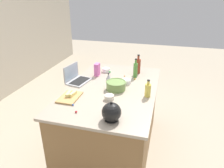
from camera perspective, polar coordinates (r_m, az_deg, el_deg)
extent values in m
plane|color=#B7A88E|center=(3.04, 0.00, -16.52)|extent=(12.00, 12.00, 0.00)
cube|color=olive|center=(2.78, 0.00, -9.72)|extent=(1.60, 0.99, 0.87)
cube|color=tan|center=(2.55, 0.00, -1.33)|extent=(1.66, 1.05, 0.03)
cube|color=#B7B7BC|center=(2.73, -8.87, 0.72)|extent=(0.34, 0.27, 0.02)
cube|color=black|center=(2.72, -8.71, 0.89)|extent=(0.30, 0.20, 0.00)
cube|color=#B7B7BC|center=(2.75, -11.01, 3.21)|extent=(0.30, 0.06, 0.20)
cube|color=silver|center=(2.75, -10.90, 3.19)|extent=(0.27, 0.05, 0.18)
cylinder|color=#72934C|center=(2.48, 1.08, -0.47)|extent=(0.23, 0.23, 0.10)
cylinder|color=black|center=(2.48, 1.08, -0.37)|extent=(0.19, 0.19, 0.08)
torus|color=#72934C|center=(2.46, 1.09, 0.55)|extent=(0.24, 0.24, 0.01)
cylinder|color=maroon|center=(2.98, 7.04, 4.76)|extent=(0.07, 0.07, 0.20)
cylinder|color=maroon|center=(2.94, 7.17, 7.11)|extent=(0.03, 0.03, 0.06)
cylinder|color=black|center=(2.93, 7.20, 7.74)|extent=(0.03, 0.03, 0.01)
cylinder|color=#DBC64C|center=(2.35, 9.66, -1.73)|extent=(0.07, 0.07, 0.15)
cylinder|color=#DBC64C|center=(2.31, 9.82, 0.35)|extent=(0.03, 0.03, 0.04)
cylinder|color=black|center=(2.30, 9.87, 0.95)|extent=(0.03, 0.03, 0.01)
cylinder|color=#4C8C38|center=(2.84, 6.34, 3.69)|extent=(0.06, 0.06, 0.19)
cylinder|color=#4C8C38|center=(2.79, 6.45, 6.05)|extent=(0.02, 0.02, 0.05)
cylinder|color=black|center=(2.78, 6.48, 6.69)|extent=(0.03, 0.03, 0.01)
cylinder|color=black|center=(1.95, -0.14, -9.50)|extent=(0.13, 0.13, 0.01)
sphere|color=black|center=(1.91, -0.14, -7.64)|extent=(0.18, 0.18, 0.18)
cone|color=black|center=(1.97, 0.52, -5.92)|extent=(0.08, 0.03, 0.07)
sphere|color=black|center=(1.86, -0.14, -5.21)|extent=(0.02, 0.02, 0.02)
cube|color=tan|center=(2.35, -11.37, -3.54)|extent=(0.29, 0.20, 0.02)
cube|color=#F4E58C|center=(2.36, -10.56, -2.64)|extent=(0.11, 0.05, 0.04)
cube|color=#F4E58C|center=(2.37, -11.67, -2.63)|extent=(0.11, 0.05, 0.04)
cylinder|color=white|center=(2.65, 3.94, 0.68)|extent=(0.11, 0.11, 0.05)
cylinder|color=beige|center=(2.27, -0.74, -3.60)|extent=(0.10, 0.10, 0.05)
cylinder|color=white|center=(3.03, -1.67, 3.83)|extent=(0.11, 0.11, 0.05)
cone|color=#B2B2B7|center=(2.79, -0.94, 2.10)|extent=(0.07, 0.07, 0.07)
cylinder|color=black|center=(2.77, -0.94, 2.81)|extent=(0.02, 0.02, 0.01)
cube|color=pink|center=(2.89, -4.04, 3.92)|extent=(0.09, 0.06, 0.17)
sphere|color=red|center=(2.55, 2.65, -0.73)|extent=(0.02, 0.02, 0.02)
sphere|color=orange|center=(2.62, 9.47, -0.40)|extent=(0.02, 0.02, 0.02)
sphere|color=blue|center=(2.84, -6.82, 1.78)|extent=(0.02, 0.02, 0.02)
sphere|color=orange|center=(2.06, 0.48, -7.21)|extent=(0.02, 0.02, 0.02)
sphere|color=red|center=(2.08, -9.68, -7.41)|extent=(0.02, 0.02, 0.02)
sphere|color=yellow|center=(2.79, 6.22, 1.42)|extent=(0.02, 0.02, 0.02)
sphere|color=blue|center=(2.20, -10.51, -5.55)|extent=(0.02, 0.02, 0.02)
sphere|color=green|center=(3.00, -0.54, 3.28)|extent=(0.02, 0.02, 0.02)
sphere|color=orange|center=(2.87, 3.39, 2.17)|extent=(0.02, 0.02, 0.02)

